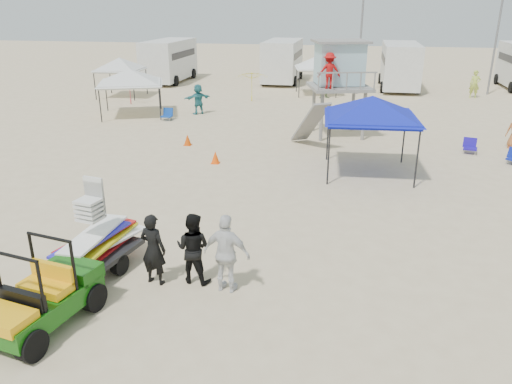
% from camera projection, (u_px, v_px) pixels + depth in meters
% --- Properties ---
extents(ground, '(140.00, 140.00, 0.00)m').
position_uv_depth(ground, '(208.00, 292.00, 11.06)').
color(ground, beige).
rests_on(ground, ground).
extents(utility_cart, '(1.57, 2.50, 1.77)m').
position_uv_depth(utility_cart, '(38.00, 291.00, 9.57)').
color(utility_cart, '#12530D').
rests_on(utility_cart, ground).
extents(surf_trailer, '(1.61, 2.48, 2.02)m').
position_uv_depth(surf_trailer, '(97.00, 238.00, 11.71)').
color(surf_trailer, black).
rests_on(surf_trailer, ground).
extents(man_left, '(0.68, 0.51, 1.70)m').
position_uv_depth(man_left, '(153.00, 249.00, 11.15)').
color(man_left, black).
rests_on(man_left, ground).
extents(man_mid, '(0.88, 0.72, 1.67)m').
position_uv_depth(man_mid, '(193.00, 248.00, 11.23)').
color(man_mid, black).
rests_on(man_mid, ground).
extents(man_right, '(1.11, 0.58, 1.82)m').
position_uv_depth(man_right, '(227.00, 254.00, 10.82)').
color(man_right, silver).
rests_on(man_right, ground).
extents(lifeguard_tower, '(3.32, 3.32, 4.31)m').
position_uv_depth(lifeguard_tower, '(339.00, 67.00, 23.18)').
color(lifeguard_tower, gray).
rests_on(lifeguard_tower, ground).
extents(canopy_blue, '(3.36, 3.36, 3.30)m').
position_uv_depth(canopy_blue, '(372.00, 100.00, 17.89)').
color(canopy_blue, black).
rests_on(canopy_blue, ground).
extents(canopy_white_a, '(4.25, 4.25, 3.00)m').
position_uv_depth(canopy_white_a, '(129.00, 71.00, 27.65)').
color(canopy_white_a, black).
rests_on(canopy_white_a, ground).
extents(canopy_white_b, '(3.00, 3.00, 3.01)m').
position_uv_depth(canopy_white_b, '(119.00, 60.00, 33.29)').
color(canopy_white_b, black).
rests_on(canopy_white_b, ground).
extents(canopy_white_c, '(3.12, 3.12, 3.03)m').
position_uv_depth(canopy_white_c, '(317.00, 58.00, 34.06)').
color(canopy_white_c, black).
rests_on(canopy_white_c, ground).
extents(umbrella_a, '(2.19, 2.23, 1.91)m').
position_uv_depth(umbrella_a, '(129.00, 89.00, 31.20)').
color(umbrella_a, red).
rests_on(umbrella_a, ground).
extents(umbrella_b, '(2.96, 2.95, 1.90)m').
position_uv_depth(umbrella_b, '(252.00, 87.00, 32.22)').
color(umbrella_b, yellow).
rests_on(umbrella_b, ground).
extents(cone_near, '(0.34, 0.34, 0.50)m').
position_uv_depth(cone_near, '(188.00, 140.00, 22.41)').
color(cone_near, '#D64506').
rests_on(cone_near, ground).
extents(cone_far, '(0.34, 0.34, 0.50)m').
position_uv_depth(cone_far, '(215.00, 157.00, 19.87)').
color(cone_far, '#FF4D08').
rests_on(cone_far, ground).
extents(beach_chair_a, '(0.56, 0.59, 0.64)m').
position_uv_depth(beach_chair_a, '(167.00, 114.00, 27.26)').
color(beach_chair_a, '#0E3D9E').
rests_on(beach_chair_a, ground).
extents(beach_chair_b, '(0.64, 0.70, 0.64)m').
position_uv_depth(beach_chair_b, '(470.00, 146.00, 21.23)').
color(beach_chair_b, '#1E0EA2').
rests_on(beach_chair_b, ground).
extents(rv_far_left, '(2.64, 6.80, 3.25)m').
position_uv_depth(rv_far_left, '(169.00, 59.00, 40.11)').
color(rv_far_left, silver).
rests_on(rv_far_left, ground).
extents(rv_mid_left, '(2.65, 6.50, 3.25)m').
position_uv_depth(rv_mid_left, '(283.00, 59.00, 39.84)').
color(rv_mid_left, silver).
rests_on(rv_mid_left, ground).
extents(rv_mid_right, '(2.64, 7.00, 3.25)m').
position_uv_depth(rv_mid_right, '(400.00, 64.00, 36.83)').
color(rv_mid_right, silver).
rests_on(rv_mid_right, ground).
extents(light_pole_left, '(0.14, 0.14, 8.00)m').
position_uv_depth(light_pole_left, '(361.00, 35.00, 33.85)').
color(light_pole_left, slate).
rests_on(light_pole_left, ground).
extents(light_pole_right, '(0.14, 0.14, 8.00)m').
position_uv_depth(light_pole_right, '(497.00, 35.00, 33.58)').
color(light_pole_right, slate).
rests_on(light_pole_right, ground).
extents(distant_beachgoers, '(17.73, 13.51, 1.83)m').
position_uv_depth(distant_beachgoers, '(326.00, 95.00, 29.68)').
color(distant_beachgoers, '#AE6231').
rests_on(distant_beachgoers, ground).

